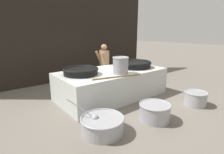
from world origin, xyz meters
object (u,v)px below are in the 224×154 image
at_px(prep_bowl_meat, 155,111).
at_px(prep_bowl_extra, 195,98).
at_px(giant_wok_near, 81,71).
at_px(giant_wok_far, 133,64).
at_px(stock_pot, 121,65).
at_px(prep_bowl_vegetables, 102,124).
at_px(cook, 104,63).

relative_size(prep_bowl_meat, prep_bowl_extra, 1.18).
distance_m(giant_wok_near, prep_bowl_extra, 3.54).
relative_size(giant_wok_far, prep_bowl_meat, 1.64).
xyz_separation_m(stock_pot, prep_bowl_extra, (1.56, -1.65, -0.94)).
height_order(giant_wok_near, prep_bowl_meat, giant_wok_near).
bearing_deg(prep_bowl_vegetables, prep_bowl_extra, -9.54).
xyz_separation_m(prep_bowl_vegetables, prep_bowl_extra, (3.06, -0.51, 0.03)).
height_order(giant_wok_near, cook, cook).
bearing_deg(cook, prep_bowl_vegetables, 58.50).
height_order(prep_bowl_vegetables, prep_bowl_meat, prep_bowl_vegetables).
distance_m(cook, prep_bowl_vegetables, 3.62).
xyz_separation_m(cook, prep_bowl_meat, (-0.76, -3.20, -0.67)).
relative_size(cook, prep_bowl_meat, 2.14).
bearing_deg(prep_bowl_vegetables, prep_bowl_meat, -14.45).
height_order(giant_wok_far, prep_bowl_meat, giant_wok_far).
distance_m(prep_bowl_vegetables, prep_bowl_meat, 1.39).
xyz_separation_m(stock_pot, prep_bowl_vegetables, (-1.50, -1.13, -0.96)).
bearing_deg(prep_bowl_vegetables, giant_wok_near, 74.83).
relative_size(giant_wok_near, stock_pot, 2.07).
relative_size(stock_pot, cook, 0.31).
relative_size(giant_wok_near, prep_bowl_extra, 1.60).
xyz_separation_m(stock_pot, prep_bowl_meat, (-0.15, -1.48, -0.93)).
xyz_separation_m(giant_wok_near, prep_bowl_meat, (0.86, -2.14, -0.77)).
distance_m(giant_wok_near, prep_bowl_vegetables, 2.02).
bearing_deg(prep_bowl_meat, giant_wok_near, 111.95).
distance_m(cook, prep_bowl_extra, 3.57).
xyz_separation_m(giant_wok_near, giant_wok_far, (2.06, -0.17, 0.01)).
relative_size(stock_pot, prep_bowl_meat, 0.65).
bearing_deg(giant_wok_near, prep_bowl_meat, -68.05).
bearing_deg(giant_wok_near, prep_bowl_vegetables, -105.17).
height_order(giant_wok_far, cook, cook).
distance_m(stock_pot, prep_bowl_meat, 1.76).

